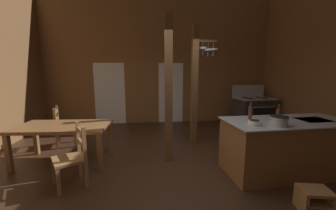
{
  "coord_description": "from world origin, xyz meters",
  "views": [
    {
      "loc": [
        -0.44,
        -3.3,
        1.74
      ],
      "look_at": [
        0.01,
        0.95,
        1.03
      ],
      "focal_mm": 21.14,
      "sensor_mm": 36.0,
      "label": 1
    }
  ],
  "objects": [
    {
      "name": "mixing_bowl_on_counter",
      "position": [
        1.22,
        -0.45,
        0.96
      ],
      "size": [
        0.2,
        0.2,
        0.07
      ],
      "color": "silver",
      "rests_on": "kitchen_island"
    },
    {
      "name": "stockpot_on_counter",
      "position": [
        1.56,
        -0.55,
        1.01
      ],
      "size": [
        0.34,
        0.27,
        0.15
      ],
      "color": "#A8AAB2",
      "rests_on": "kitchen_island"
    },
    {
      "name": "wall_back",
      "position": [
        0.0,
        3.57,
        2.22
      ],
      "size": [
        8.32,
        0.14,
        4.45
      ],
      "primitive_type": "cube",
      "color": "brown",
      "rests_on": "ground_plane"
    },
    {
      "name": "step_stool",
      "position": [
        1.63,
        -1.24,
        0.18
      ],
      "size": [
        0.41,
        0.34,
        0.3
      ],
      "color": "#9E7044",
      "rests_on": "ground_plane"
    },
    {
      "name": "support_post_center",
      "position": [
        -0.03,
        0.47,
        1.4
      ],
      "size": [
        0.14,
        0.14,
        2.8
      ],
      "color": "brown",
      "rests_on": "ground_plane"
    },
    {
      "name": "glazed_door_back_left",
      "position": [
        -1.69,
        3.49,
        1.02
      ],
      "size": [
        1.0,
        0.01,
        2.05
      ],
      "primitive_type": "cube",
      "color": "white",
      "rests_on": "ground_plane"
    },
    {
      "name": "kitchen_island",
      "position": [
        1.96,
        -0.25,
        0.46
      ],
      "size": [
        2.21,
        1.07,
        0.93
      ],
      "color": "brown",
      "rests_on": "ground_plane"
    },
    {
      "name": "ground_plane",
      "position": [
        0.0,
        0.0,
        -0.05
      ],
      "size": [
        8.32,
        7.79,
        0.1
      ],
      "primitive_type": "cube",
      "color": "#382316"
    },
    {
      "name": "glazed_panel_back_right",
      "position": [
        0.38,
        3.49,
        1.02
      ],
      "size": [
        0.84,
        0.01,
        2.05
      ],
      "primitive_type": "cube",
      "color": "white",
      "rests_on": "ground_plane"
    },
    {
      "name": "bottle_tall_on_counter",
      "position": [
        1.34,
        -0.1,
        1.06
      ],
      "size": [
        0.07,
        0.07,
        0.32
      ],
      "color": "#56331E",
      "rests_on": "kitchen_island"
    },
    {
      "name": "stove_range",
      "position": [
        2.96,
        2.64,
        0.48
      ],
      "size": [
        1.21,
        0.91,
        1.32
      ],
      "color": "#2E2E2E",
      "rests_on": "ground_plane"
    },
    {
      "name": "dining_table",
      "position": [
        -2.06,
        0.58,
        0.65
      ],
      "size": [
        1.75,
        1.01,
        0.74
      ],
      "color": "brown",
      "rests_on": "ground_plane"
    },
    {
      "name": "bottle_short_on_counter",
      "position": [
        1.67,
        -0.37,
        1.05
      ],
      "size": [
        0.07,
        0.07,
        0.3
      ],
      "color": "#56331E",
      "rests_on": "kitchen_island"
    },
    {
      "name": "ladderback_chair_by_post",
      "position": [
        -1.6,
        -0.28,
        0.45
      ],
      "size": [
        0.6,
        0.6,
        0.95
      ],
      "color": "#9E7044",
      "rests_on": "ground_plane"
    },
    {
      "name": "ladderback_chair_near_window",
      "position": [
        -2.43,
        1.49,
        0.45
      ],
      "size": [
        0.54,
        0.54,
        0.95
      ],
      "color": "#9E7044",
      "rests_on": "ground_plane"
    },
    {
      "name": "support_post_with_pot_rack",
      "position": [
        0.72,
        1.35,
        1.52
      ],
      "size": [
        0.62,
        0.23,
        2.8
      ],
      "color": "brown",
      "rests_on": "ground_plane"
    }
  ]
}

